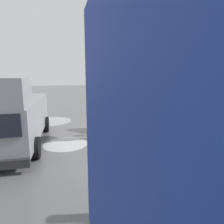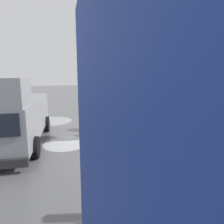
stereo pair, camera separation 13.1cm
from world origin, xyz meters
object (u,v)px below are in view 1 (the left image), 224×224
at_px(cargo_van_parked_right, 12,116).
at_px(hand_dolly_boxes, 100,117).
at_px(pedestrian_pink_side, 99,102).
at_px(pedestrian_black_side, 138,99).
at_px(street_lamp, 184,82).
at_px(shopping_cart_vendor, 119,119).

distance_m(cargo_van_parked_right, hand_dolly_boxes, 3.97).
bearing_deg(pedestrian_pink_side, pedestrian_black_side, -158.32).
distance_m(hand_dolly_boxes, street_lamp, 4.25).
bearing_deg(hand_dolly_boxes, street_lamp, 153.97).
bearing_deg(pedestrian_black_side, shopping_cart_vendor, -20.42).
distance_m(shopping_cart_vendor, street_lamp, 3.46).
distance_m(cargo_van_parked_right, pedestrian_black_side, 5.47).
xyz_separation_m(pedestrian_pink_side, pedestrian_black_side, (-2.05, -0.81, -0.01)).
bearing_deg(street_lamp, pedestrian_black_side, -32.55).
height_order(shopping_cart_vendor, hand_dolly_boxes, hand_dolly_boxes).
xyz_separation_m(pedestrian_pink_side, street_lamp, (-3.79, 0.30, 0.79)).
bearing_deg(cargo_van_parked_right, hand_dolly_boxes, -158.12).
bearing_deg(hand_dolly_boxes, shopping_cart_vendor, 162.91).
bearing_deg(cargo_van_parked_right, shopping_cart_vendor, -165.36).
relative_size(pedestrian_pink_side, street_lamp, 0.56).
distance_m(hand_dolly_boxes, pedestrian_pink_side, 1.72).
relative_size(cargo_van_parked_right, pedestrian_black_side, 2.53).
distance_m(cargo_van_parked_right, pedestrian_pink_side, 3.37).
height_order(cargo_van_parked_right, pedestrian_pink_side, cargo_van_parked_right).
height_order(pedestrian_pink_side, street_lamp, street_lamp).
bearing_deg(shopping_cart_vendor, pedestrian_pink_side, 43.16).
relative_size(shopping_cart_vendor, pedestrian_pink_side, 0.47).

